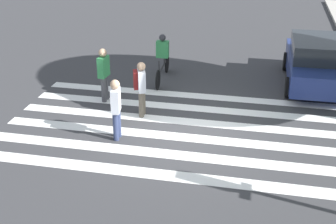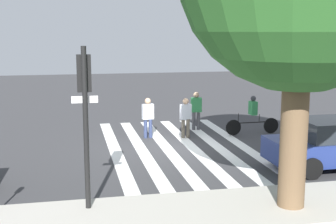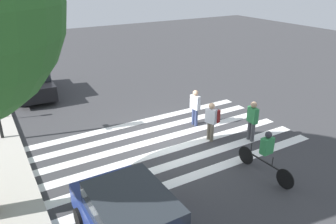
% 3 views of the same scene
% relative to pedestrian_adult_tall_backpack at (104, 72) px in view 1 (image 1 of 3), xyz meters
% --- Properties ---
extents(ground_plane, '(60.00, 60.00, 0.00)m').
position_rel_pedestrian_adult_tall_backpack_xyz_m(ground_plane, '(1.41, 2.88, -0.92)').
color(ground_plane, '#38383A').
extents(crosswalk_stripes, '(5.09, 10.00, 0.01)m').
position_rel_pedestrian_adult_tall_backpack_xyz_m(crosswalk_stripes, '(1.41, 2.88, -0.92)').
color(crosswalk_stripes, white).
rests_on(crosswalk_stripes, ground_plane).
extents(pedestrian_adult_tall_backpack, '(0.47, 0.25, 1.64)m').
position_rel_pedestrian_adult_tall_backpack_xyz_m(pedestrian_adult_tall_backpack, '(0.00, 0.00, 0.00)').
color(pedestrian_adult_tall_backpack, '#4C4C51').
rests_on(pedestrian_adult_tall_backpack, ground_plane).
extents(pedestrian_adult_blue_shirt, '(0.47, 0.27, 1.60)m').
position_rel_pedestrian_adult_tall_backpack_xyz_m(pedestrian_adult_blue_shirt, '(2.28, 1.11, -0.02)').
color(pedestrian_adult_blue_shirt, navy).
rests_on(pedestrian_adult_blue_shirt, ground_plane).
extents(pedestrian_child_with_backpack, '(0.48, 0.46, 1.59)m').
position_rel_pedestrian_adult_tall_backpack_xyz_m(pedestrian_child_with_backpack, '(0.80, 1.34, 0.00)').
color(pedestrian_child_with_backpack, '#6B6051').
rests_on(pedestrian_child_with_backpack, ground_plane).
extents(cyclist_mid_street, '(2.31, 0.41, 1.60)m').
position_rel_pedestrian_adult_tall_backpack_xyz_m(cyclist_mid_street, '(-2.03, 1.34, -0.06)').
color(cyclist_mid_street, black).
rests_on(cyclist_mid_street, ground_plane).
extents(car_parked_silver_sedan, '(4.13, 2.01, 1.54)m').
position_rel_pedestrian_adult_tall_backpack_xyz_m(car_parked_silver_sedan, '(-2.70, 6.33, -0.15)').
color(car_parked_silver_sedan, navy).
rests_on(car_parked_silver_sedan, ground_plane).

